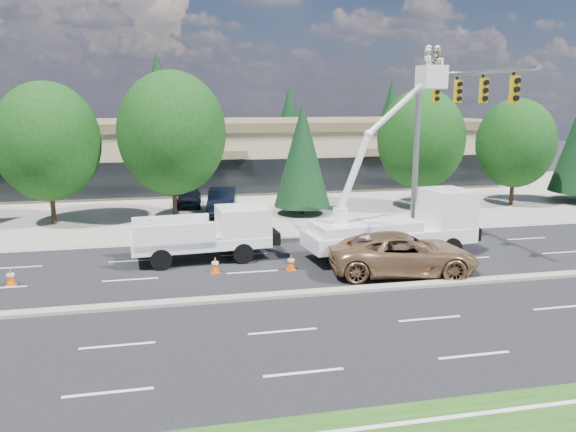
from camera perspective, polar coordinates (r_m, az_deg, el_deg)
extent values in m
plane|color=black|center=(20.92, -2.32, -8.27)|extent=(140.00, 140.00, 0.00)
cube|color=gray|center=(40.17, -7.20, 1.31)|extent=(140.00, 22.00, 0.01)
cube|color=gray|center=(20.90, -2.32, -8.11)|extent=(120.00, 0.55, 0.12)
cube|color=tan|center=(49.73, -8.29, 6.15)|extent=(50.00, 15.00, 5.00)
cube|color=brown|center=(49.55, -8.38, 9.20)|extent=(50.40, 15.40, 0.70)
cube|color=black|center=(42.35, -7.54, 3.88)|extent=(48.00, 0.12, 2.60)
cylinder|color=#332114|center=(35.52, -22.80, 1.33)|extent=(0.28, 0.28, 2.68)
ellipsoid|color=black|center=(35.12, -23.25, 6.95)|extent=(5.95, 5.95, 6.84)
cylinder|color=#332114|center=(34.86, -11.45, 2.02)|extent=(0.28, 0.28, 2.90)
ellipsoid|color=black|center=(34.45, -11.70, 8.23)|extent=(6.44, 6.44, 7.40)
cylinder|color=#332114|center=(36.02, 1.44, 0.86)|extent=(0.26, 0.26, 0.80)
cone|color=black|center=(35.54, 1.47, 6.25)|extent=(3.59, 3.59, 6.56)
cylinder|color=#332114|center=(38.51, 13.11, 2.59)|extent=(0.28, 0.28, 2.57)
ellipsoid|color=black|center=(38.15, 13.35, 7.58)|extent=(5.72, 5.72, 6.58)
cylinder|color=#332114|center=(41.97, 21.81, 2.65)|extent=(0.28, 0.28, 2.38)
ellipsoid|color=black|center=(41.65, 22.13, 6.87)|extent=(5.28, 5.28, 6.08)
cylinder|color=#332114|center=(63.49, -25.49, 4.40)|extent=(0.26, 0.26, 0.80)
cone|color=black|center=(63.18, -25.84, 8.34)|extent=(4.53, 4.53, 8.27)
cylinder|color=#332114|center=(61.77, -12.73, 5.07)|extent=(0.26, 0.26, 0.80)
cone|color=black|center=(61.41, -12.98, 10.77)|extent=(6.18, 6.18, 11.29)
cylinder|color=#332114|center=(63.18, 0.12, 5.49)|extent=(0.26, 0.26, 0.80)
cone|color=black|center=(62.87, 0.12, 9.38)|extent=(4.43, 4.43, 8.10)
cylinder|color=#332114|center=(66.75, 10.29, 5.63)|extent=(0.26, 0.26, 0.80)
cone|color=black|center=(66.44, 10.44, 9.71)|extent=(4.87, 4.87, 8.91)
cylinder|color=gray|center=(31.65, 12.88, 6.58)|extent=(0.32, 0.32, 9.00)
cylinder|color=gray|center=(27.12, 17.80, 13.58)|extent=(0.20, 10.00, 0.20)
cylinder|color=gray|center=(32.15, 15.39, 13.85)|extent=(2.60, 0.12, 0.12)
cube|color=gold|center=(29.75, 14.80, 12.07)|extent=(0.32, 0.22, 1.05)
cube|color=gold|center=(27.80, 16.88, 12.02)|extent=(0.32, 0.22, 1.05)
cube|color=gold|center=(25.89, 19.26, 11.95)|extent=(0.32, 0.22, 1.05)
cube|color=gold|center=(24.03, 22.01, 11.83)|extent=(0.32, 0.22, 1.05)
cube|color=white|center=(25.72, -8.84, -2.58)|extent=(6.28, 2.69, 0.46)
cube|color=white|center=(25.86, -4.62, -0.77)|extent=(2.40, 2.36, 1.53)
cube|color=black|center=(25.96, -3.19, -0.24)|extent=(0.22, 1.94, 1.02)
cube|color=white|center=(26.42, -11.79, -1.17)|extent=(3.49, 0.56, 1.12)
cube|color=white|center=(24.54, -11.42, -2.13)|extent=(3.49, 0.56, 1.12)
cube|color=white|center=(26.30, 10.27, -2.04)|extent=(8.16, 3.25, 0.70)
cube|color=white|center=(27.62, 15.79, 0.57)|extent=(2.23, 2.54, 1.99)
cube|color=black|center=(28.01, 17.07, 0.96)|extent=(0.30, 1.98, 1.19)
cube|color=white|center=(25.59, 7.78, -1.08)|extent=(4.99, 2.80, 0.50)
cylinder|color=white|center=(24.98, 5.35, -0.05)|extent=(0.70, 0.70, 0.79)
cube|color=white|center=(26.52, 14.38, 13.52)|extent=(1.19, 1.01, 1.07)
imported|color=beige|center=(26.43, 14.01, 14.41)|extent=(0.48, 0.67, 1.71)
imported|color=beige|center=(26.66, 14.83, 14.35)|extent=(0.74, 0.90, 1.71)
ellipsoid|color=white|center=(26.49, 14.11, 16.29)|extent=(0.26, 0.26, 0.18)
ellipsoid|color=white|center=(26.72, 14.93, 16.21)|extent=(0.26, 0.26, 0.18)
cube|color=#E54F07|center=(24.75, -26.28, -6.29)|extent=(0.40, 0.40, 0.03)
cone|color=#E54F07|center=(24.66, -26.35, -5.55)|extent=(0.36, 0.36, 0.70)
cylinder|color=white|center=(24.64, -26.37, -5.39)|extent=(0.29, 0.29, 0.10)
cube|color=#E54F07|center=(23.99, -7.39, -5.70)|extent=(0.40, 0.40, 0.03)
cone|color=#E54F07|center=(23.90, -7.41, -4.93)|extent=(0.36, 0.36, 0.70)
cylinder|color=white|center=(23.88, -7.41, -4.77)|extent=(0.29, 0.29, 0.10)
cube|color=#E54F07|center=(24.17, 0.30, -5.47)|extent=(0.40, 0.40, 0.03)
cone|color=#E54F07|center=(24.07, 0.31, -4.70)|extent=(0.36, 0.36, 0.70)
cylinder|color=white|center=(24.05, 0.31, -4.54)|extent=(0.29, 0.29, 0.10)
imported|color=#946C47|center=(23.94, 11.57, -3.77)|extent=(6.55, 3.78, 1.72)
imported|color=black|center=(39.18, -10.04, 1.98)|extent=(1.91, 4.14, 1.37)
imported|color=black|center=(36.28, -6.69, 1.51)|extent=(2.43, 5.09, 1.61)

